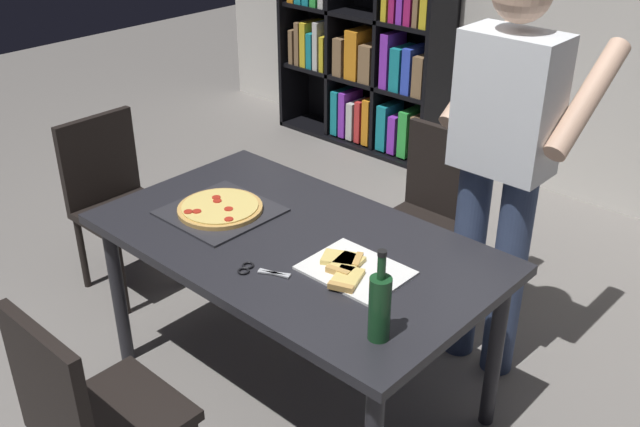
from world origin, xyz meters
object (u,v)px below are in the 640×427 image
(chair_far_side, at_px, (430,209))
(bookshelf, at_px, (369,19))
(chair_near_camera, at_px, (88,413))
(pepperoni_pizza_on_tray, at_px, (220,209))
(wine_bottle, at_px, (380,306))
(kitchen_scissors, at_px, (256,270))
(chair_left_end, at_px, (114,194))
(dining_table, at_px, (294,255))
(person_serving_pizza, at_px, (503,157))

(chair_far_side, bearing_deg, bookshelf, 137.56)
(chair_near_camera, bearing_deg, pepperoni_pizza_on_tray, 112.67)
(wine_bottle, distance_m, kitchen_scissors, 0.57)
(wine_bottle, relative_size, kitchen_scissors, 1.61)
(chair_near_camera, relative_size, chair_left_end, 1.00)
(dining_table, bearing_deg, chair_left_end, 180.00)
(pepperoni_pizza_on_tray, xyz_separation_m, kitchen_scissors, (0.44, -0.21, -0.01))
(chair_far_side, xyz_separation_m, pepperoni_pizza_on_tray, (-0.37, -1.00, 0.25))
(chair_far_side, height_order, bookshelf, bookshelf)
(chair_left_end, bearing_deg, kitchen_scissors, -11.03)
(chair_left_end, relative_size, person_serving_pizza, 0.51)
(chair_far_side, distance_m, person_serving_pizza, 0.71)
(dining_table, relative_size, person_serving_pizza, 0.91)
(bookshelf, xyz_separation_m, kitchen_scissors, (1.62, -2.63, -0.19))
(chair_left_end, height_order, pepperoni_pizza_on_tray, chair_left_end)
(kitchen_scissors, bearing_deg, wine_bottle, -0.46)
(bookshelf, relative_size, wine_bottle, 6.17)
(wine_bottle, bearing_deg, chair_far_side, 117.37)
(wine_bottle, xyz_separation_m, kitchen_scissors, (-0.56, 0.00, -0.11))
(chair_near_camera, height_order, kitchen_scissors, chair_near_camera)
(wine_bottle, bearing_deg, bookshelf, 129.66)
(pepperoni_pizza_on_tray, bearing_deg, chair_near_camera, -67.33)
(chair_left_end, bearing_deg, chair_near_camera, -36.48)
(dining_table, bearing_deg, kitchen_scissors, -76.15)
(bookshelf, xyz_separation_m, wine_bottle, (2.19, -2.64, -0.08))
(dining_table, relative_size, chair_near_camera, 1.76)
(chair_near_camera, distance_m, chair_far_side, 1.89)
(chair_near_camera, xyz_separation_m, person_serving_pizza, (0.47, 1.67, 0.49))
(chair_near_camera, relative_size, bookshelf, 0.46)
(dining_table, height_order, bookshelf, bookshelf)
(chair_left_end, relative_size, kitchen_scissors, 4.57)
(dining_table, bearing_deg, person_serving_pizza, 57.32)
(chair_left_end, height_order, bookshelf, bookshelf)
(bookshelf, bearing_deg, chair_near_camera, -64.82)
(bookshelf, relative_size, person_serving_pizza, 1.11)
(chair_near_camera, bearing_deg, dining_table, 90.00)
(kitchen_scissors, bearing_deg, bookshelf, 121.66)
(dining_table, distance_m, bookshelf, 2.85)
(dining_table, relative_size, kitchen_scissors, 8.07)
(dining_table, distance_m, chair_near_camera, 0.96)
(wine_bottle, bearing_deg, kitchen_scissors, 179.54)
(chair_far_side, bearing_deg, kitchen_scissors, -86.94)
(bookshelf, bearing_deg, chair_far_side, -42.44)
(chair_left_end, bearing_deg, dining_table, 0.00)
(chair_near_camera, bearing_deg, bookshelf, 115.18)
(person_serving_pizza, bearing_deg, chair_far_side, 154.68)
(dining_table, bearing_deg, chair_near_camera, -90.00)
(pepperoni_pizza_on_tray, relative_size, wine_bottle, 1.30)
(chair_near_camera, height_order, chair_far_side, same)
(bookshelf, distance_m, pepperoni_pizza_on_tray, 2.71)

